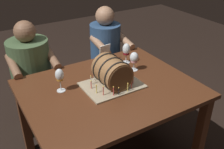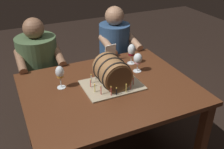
{
  "view_description": "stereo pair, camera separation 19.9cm",
  "coord_description": "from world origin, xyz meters",
  "px_view_note": "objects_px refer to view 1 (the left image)",
  "views": [
    {
      "loc": [
        -0.87,
        -1.48,
        1.8
      ],
      "look_at": [
        0.03,
        0.01,
        0.84
      ],
      "focal_mm": 42.24,
      "sensor_mm": 36.0,
      "label": 1
    },
    {
      "loc": [
        -0.7,
        -1.58,
        1.8
      ],
      "look_at": [
        0.03,
        0.01,
        0.84
      ],
      "focal_mm": 42.24,
      "sensor_mm": 36.0,
      "label": 2
    }
  ],
  "objects_px": {
    "wine_glass_red": "(126,50)",
    "barrel_cake": "(112,73)",
    "person_seated_left": "(33,81)",
    "wine_glass_rose": "(134,58)",
    "wine_glass_amber": "(60,76)",
    "menu_card": "(105,53)",
    "dining_table": "(110,98)",
    "person_seated_right": "(106,63)"
  },
  "relations": [
    {
      "from": "menu_card",
      "to": "person_seated_left",
      "type": "height_order",
      "value": "person_seated_left"
    },
    {
      "from": "dining_table",
      "to": "menu_card",
      "type": "distance_m",
      "value": 0.5
    },
    {
      "from": "menu_card",
      "to": "dining_table",
      "type": "bearing_deg",
      "value": -121.75
    },
    {
      "from": "person_seated_right",
      "to": "barrel_cake",
      "type": "bearing_deg",
      "value": -116.43
    },
    {
      "from": "wine_glass_red",
      "to": "barrel_cake",
      "type": "bearing_deg",
      "value": -138.43
    },
    {
      "from": "dining_table",
      "to": "person_seated_right",
      "type": "height_order",
      "value": "person_seated_right"
    },
    {
      "from": "person_seated_left",
      "to": "person_seated_right",
      "type": "distance_m",
      "value": 0.8
    },
    {
      "from": "dining_table",
      "to": "menu_card",
      "type": "relative_size",
      "value": 8.13
    },
    {
      "from": "menu_card",
      "to": "person_seated_left",
      "type": "relative_size",
      "value": 0.14
    },
    {
      "from": "wine_glass_amber",
      "to": "wine_glass_red",
      "type": "bearing_deg",
      "value": 12.12
    },
    {
      "from": "dining_table",
      "to": "person_seated_left",
      "type": "relative_size",
      "value": 1.16
    },
    {
      "from": "wine_glass_rose",
      "to": "person_seated_left",
      "type": "height_order",
      "value": "person_seated_left"
    },
    {
      "from": "wine_glass_rose",
      "to": "wine_glass_amber",
      "type": "bearing_deg",
      "value": 179.26
    },
    {
      "from": "person_seated_right",
      "to": "wine_glass_amber",
      "type": "bearing_deg",
      "value": -140.2
    },
    {
      "from": "menu_card",
      "to": "person_seated_right",
      "type": "height_order",
      "value": "person_seated_right"
    },
    {
      "from": "wine_glass_red",
      "to": "person_seated_right",
      "type": "bearing_deg",
      "value": 83.51
    },
    {
      "from": "barrel_cake",
      "to": "person_seated_right",
      "type": "xyz_separation_m",
      "value": [
        0.37,
        0.75,
        -0.33
      ]
    },
    {
      "from": "wine_glass_rose",
      "to": "wine_glass_red",
      "type": "bearing_deg",
      "value": 81.0
    },
    {
      "from": "person_seated_left",
      "to": "menu_card",
      "type": "bearing_deg",
      "value": -29.82
    },
    {
      "from": "menu_card",
      "to": "wine_glass_amber",
      "type": "bearing_deg",
      "value": -159.48
    },
    {
      "from": "wine_glass_red",
      "to": "menu_card",
      "type": "height_order",
      "value": "wine_glass_red"
    },
    {
      "from": "wine_glass_red",
      "to": "wine_glass_rose",
      "type": "distance_m",
      "value": 0.16
    },
    {
      "from": "barrel_cake",
      "to": "person_seated_left",
      "type": "bearing_deg",
      "value": 119.54
    },
    {
      "from": "barrel_cake",
      "to": "wine_glass_amber",
      "type": "height_order",
      "value": "barrel_cake"
    },
    {
      "from": "barrel_cake",
      "to": "person_seated_right",
      "type": "distance_m",
      "value": 0.9
    },
    {
      "from": "wine_glass_amber",
      "to": "barrel_cake",
      "type": "bearing_deg",
      "value": -20.64
    },
    {
      "from": "wine_glass_red",
      "to": "wine_glass_amber",
      "type": "distance_m",
      "value": 0.7
    },
    {
      "from": "wine_glass_red",
      "to": "person_seated_right",
      "type": "height_order",
      "value": "person_seated_right"
    },
    {
      "from": "dining_table",
      "to": "wine_glass_red",
      "type": "bearing_deg",
      "value": 40.06
    },
    {
      "from": "wine_glass_red",
      "to": "wine_glass_amber",
      "type": "bearing_deg",
      "value": -167.88
    },
    {
      "from": "wine_glass_amber",
      "to": "person_seated_left",
      "type": "distance_m",
      "value": 0.7
    },
    {
      "from": "person_seated_left",
      "to": "person_seated_right",
      "type": "relative_size",
      "value": 0.99
    },
    {
      "from": "dining_table",
      "to": "wine_glass_rose",
      "type": "relative_size",
      "value": 7.85
    },
    {
      "from": "wine_glass_amber",
      "to": "menu_card",
      "type": "relative_size",
      "value": 1.15
    },
    {
      "from": "wine_glass_red",
      "to": "wine_glass_rose",
      "type": "xyz_separation_m",
      "value": [
        -0.02,
        -0.16,
        -0.01
      ]
    },
    {
      "from": "dining_table",
      "to": "menu_card",
      "type": "bearing_deg",
      "value": 64.83
    },
    {
      "from": "dining_table",
      "to": "wine_glass_rose",
      "type": "distance_m",
      "value": 0.41
    },
    {
      "from": "dining_table",
      "to": "wine_glass_rose",
      "type": "xyz_separation_m",
      "value": [
        0.32,
        0.14,
        0.21
      ]
    },
    {
      "from": "person_seated_left",
      "to": "wine_glass_rose",
      "type": "bearing_deg",
      "value": -40.82
    },
    {
      "from": "wine_glass_rose",
      "to": "barrel_cake",
      "type": "bearing_deg",
      "value": -156.5
    },
    {
      "from": "menu_card",
      "to": "person_seated_right",
      "type": "distance_m",
      "value": 0.5
    },
    {
      "from": "barrel_cake",
      "to": "wine_glass_red",
      "type": "distance_m",
      "value": 0.43
    }
  ]
}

